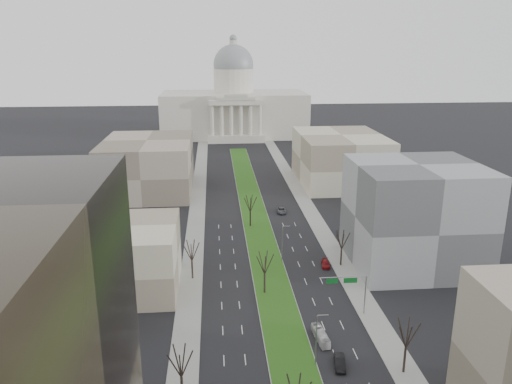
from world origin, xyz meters
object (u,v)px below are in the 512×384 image
car_black (340,362)px  car_red (325,264)px  car_grey_far (281,210)px  box_van (321,336)px

car_black → car_red: car_black is taller
car_black → car_red: size_ratio=1.04×
car_grey_far → car_red: bearing=-78.6°
car_black → car_grey_far: 76.84m
car_grey_far → box_van: bearing=-87.9°
car_red → car_grey_far: (-5.04, 39.44, 0.11)m
car_black → box_van: 7.77m
car_black → car_grey_far: (0.93, 76.84, -0.01)m
car_black → car_grey_far: bearing=98.2°
car_red → box_van: box_van is taller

